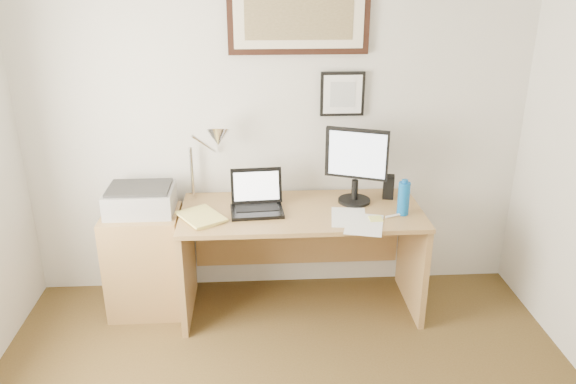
{
  "coord_description": "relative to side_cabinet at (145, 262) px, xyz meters",
  "views": [
    {
      "loc": [
        -0.14,
        -1.77,
        2.25
      ],
      "look_at": [
        0.05,
        1.43,
        0.96
      ],
      "focal_mm": 35.0,
      "sensor_mm": 36.0,
      "label": 1
    }
  ],
  "objects": [
    {
      "name": "speaker",
      "position": [
        1.69,
        0.12,
        0.47
      ],
      "size": [
        0.09,
        0.08,
        0.17
      ],
      "primitive_type": "cube",
      "rotation": [
        0.0,
        0.0,
        -0.21
      ],
      "color": "black",
      "rests_on": "desk"
    },
    {
      "name": "bottle_cap",
      "position": [
        1.72,
        -0.15,
        0.61
      ],
      "size": [
        0.04,
        0.04,
        0.02
      ],
      "primitive_type": "cylinder",
      "color": "#0D59AB",
      "rests_on": "water_bottle"
    },
    {
      "name": "water_bottle",
      "position": [
        1.72,
        -0.15,
        0.49
      ],
      "size": [
        0.08,
        0.08,
        0.22
      ],
      "primitive_type": "cylinder",
      "color": "#0D59AB",
      "rests_on": "desk"
    },
    {
      "name": "picture_large",
      "position": [
        1.07,
        0.29,
        1.59
      ],
      "size": [
        0.92,
        0.04,
        0.47
      ],
      "color": "black",
      "rests_on": "wall_back"
    },
    {
      "name": "laptop",
      "position": [
        0.77,
        -0.03,
        0.44
      ],
      "size": [
        0.36,
        0.31,
        0.26
      ],
      "color": "black",
      "rests_on": "desk"
    },
    {
      "name": "desk_lamp",
      "position": [
        0.51,
        0.13,
        0.82
      ],
      "size": [
        0.29,
        0.27,
        0.53
      ],
      "color": "silver",
      "rests_on": "desk"
    },
    {
      "name": "sticky_pad",
      "position": [
        1.53,
        -0.23,
        0.39
      ],
      "size": [
        0.08,
        0.08,
        0.01
      ],
      "primitive_type": "cube",
      "rotation": [
        0.0,
        0.0,
        0.02
      ],
      "color": "#DFE16A",
      "rests_on": "desk"
    },
    {
      "name": "desk",
      "position": [
        1.07,
        0.04,
        0.15
      ],
      "size": [
        1.6,
        0.7,
        0.75
      ],
      "color": "olive",
      "rests_on": "floor"
    },
    {
      "name": "lcd_monitor",
      "position": [
        1.44,
        0.06,
        0.68
      ],
      "size": [
        0.4,
        0.22,
        0.52
      ],
      "color": "black",
      "rests_on": "desk"
    },
    {
      "name": "wall_back",
      "position": [
        0.92,
        0.32,
        0.89
      ],
      "size": [
        3.5,
        0.02,
        2.5
      ],
      "primitive_type": "cube",
      "color": "silver",
      "rests_on": "ground"
    },
    {
      "name": "side_cabinet",
      "position": [
        0.0,
        0.0,
        0.0
      ],
      "size": [
        0.5,
        0.4,
        0.73
      ],
      "primitive_type": "cube",
      "color": "olive",
      "rests_on": "floor"
    },
    {
      "name": "marker_pen",
      "position": [
        1.67,
        -0.19,
        0.39
      ],
      "size": [
        0.14,
        0.06,
        0.02
      ],
      "primitive_type": "cylinder",
      "rotation": [
        0.0,
        1.57,
        0.35
      ],
      "color": "white",
      "rests_on": "desk"
    },
    {
      "name": "book",
      "position": [
        0.32,
        -0.21,
        0.4
      ],
      "size": [
        0.36,
        0.38,
        0.02
      ],
      "primitive_type": "imported",
      "rotation": [
        0.0,
        0.0,
        0.56
      ],
      "color": "#DDCE68",
      "rests_on": "desk"
    },
    {
      "name": "picture_small",
      "position": [
        1.37,
        0.29,
        1.09
      ],
      "size": [
        0.3,
        0.03,
        0.3
      ],
      "color": "black",
      "rests_on": "wall_back"
    },
    {
      "name": "paper_sheet_b",
      "position": [
        1.44,
        -0.3,
        0.39
      ],
      "size": [
        0.3,
        0.37,
        0.0
      ],
      "primitive_type": "cube",
      "rotation": [
        0.0,
        0.0,
        -0.26
      ],
      "color": "white",
      "rests_on": "desk"
    },
    {
      "name": "printer",
      "position": [
        0.0,
        0.03,
        0.45
      ],
      "size": [
        0.44,
        0.34,
        0.18
      ],
      "color": "#9E9EA0",
      "rests_on": "side_cabinet"
    },
    {
      "name": "paper_sheet_a",
      "position": [
        1.36,
        -0.19,
        0.39
      ],
      "size": [
        0.26,
        0.34,
        0.0
      ],
      "primitive_type": "cube",
      "rotation": [
        0.0,
        0.0,
        -0.13
      ],
      "color": "white",
      "rests_on": "desk"
    }
  ]
}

